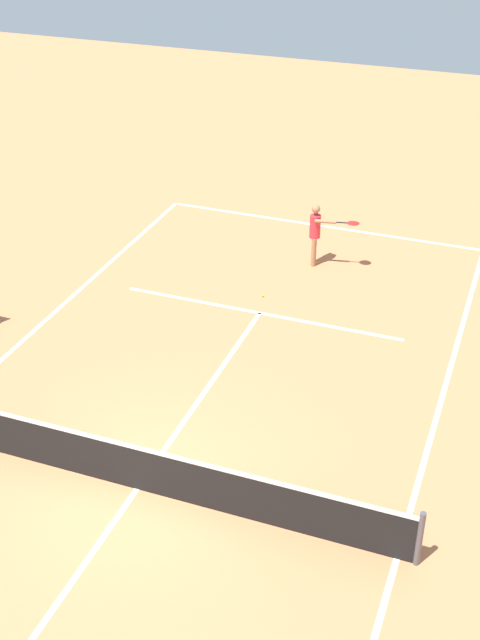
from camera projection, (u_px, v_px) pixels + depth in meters
name	position (u px, v px, depth m)	size (l,w,h in m)	color
ground_plane	(137.00, 489.00, 14.55)	(60.00, 60.00, 0.00)	#D37A4C
court_lines	(137.00, 488.00, 14.55)	(9.21, 23.49, 0.01)	white
tennis_net	(135.00, 467.00, 14.29)	(9.81, 0.10, 1.07)	#4C4C51
player_serving	(317.00, 230.00, 21.35)	(1.30, 0.45, 1.67)	#9E704C
tennis_ball	(262.00, 296.00, 20.36)	(0.07, 0.07, 0.07)	#CCE033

